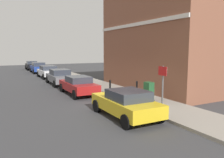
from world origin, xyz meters
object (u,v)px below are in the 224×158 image
street_sign (163,82)px  bollard_near_cabinet (137,88)px  car_red (78,85)px  car_grey (60,77)px  car_white (48,71)px  bollard_far_kerb (110,87)px  car_yellow (126,103)px  car_black (32,65)px  utility_cabinet (149,92)px  car_blue (38,67)px

street_sign → bollard_near_cabinet: bearing=74.4°
car_red → car_grey: (0.05, 5.25, 0.04)m
car_white → bollard_near_cabinet: 14.38m
bollard_far_kerb → street_sign: street_sign is taller
car_white → bollard_far_kerb: bearing=-175.1°
bollard_far_kerb → car_yellow: bearing=-108.4°
street_sign → car_grey: bearing=98.5°
car_grey → street_sign: size_ratio=1.90×
car_yellow → car_black: car_black is taller
car_grey → bollard_far_kerb: size_ratio=4.20×
car_red → utility_cabinet: (2.81, -4.61, -0.01)m
car_grey → utility_cabinet: 10.24m
car_blue → utility_cabinet: (2.65, -21.76, -0.08)m
car_black → street_sign: bearing=-175.4°
car_red → car_black: size_ratio=1.05×
car_blue → street_sign: (1.71, -24.06, 0.90)m
car_red → bollard_far_kerb: (1.64, -1.82, 0.01)m
car_yellow → utility_cabinet: (2.68, 1.75, -0.03)m
car_grey → car_black: bearing=0.7°
car_yellow → car_black: bearing=0.2°
car_yellow → utility_cabinet: 3.20m
street_sign → car_red: bearing=105.1°
utility_cabinet → street_sign: (-0.94, -2.30, 0.98)m
car_blue → bollard_far_kerb: 19.03m
car_red → car_grey: bearing=-0.9°
car_yellow → car_white: bearing=-0.1°
car_red → car_white: bearing=-1.4°
car_grey → car_black: car_grey is taller
car_blue → car_white: bearing=-179.8°
car_black → car_red: bearing=-179.0°
car_white → car_blue: bearing=-1.3°
car_grey → utility_cabinet: bearing=-163.5°
car_white → street_sign: street_sign is taller
car_grey → car_black: (0.05, 17.64, 0.00)m
bollard_far_kerb → bollard_near_cabinet: bearing=-47.2°
car_blue → street_sign: street_sign is taller
car_white → bollard_near_cabinet: size_ratio=3.91×
bollard_far_kerb → car_blue: bearing=94.5°
car_white → car_grey: bearing=177.0°
car_yellow → utility_cabinet: car_yellow is taller
car_grey → car_blue: 11.90m
car_red → car_white: 10.93m
car_yellow → car_blue: 23.52m
car_yellow → car_red: bearing=1.3°
car_grey → car_blue: bearing=0.3°
car_black → car_grey: bearing=-178.9°
car_yellow → car_blue: (0.03, 23.52, 0.06)m
car_blue → bollard_far_kerb: bearing=-175.6°
bollard_near_cabinet → car_blue: bearing=97.7°
bollard_far_kerb → street_sign: (0.23, -5.09, 0.96)m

